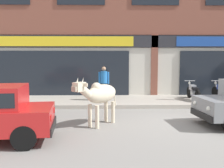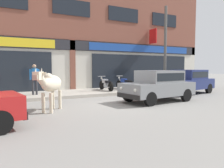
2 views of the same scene
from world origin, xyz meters
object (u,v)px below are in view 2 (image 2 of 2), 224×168
at_px(motorcycle_1, 125,83).
at_px(utility_pole, 165,48).
at_px(pedestrian, 34,76).
at_px(cow, 51,84).
at_px(car_1, 189,80).
at_px(car_0, 158,84).
at_px(motorcycle_0, 106,84).

bearing_deg(motorcycle_1, utility_pole, -26.26).
relative_size(motorcycle_1, pedestrian, 1.13).
xyz_separation_m(cow, pedestrian, (0.08, 3.97, 0.15)).
bearing_deg(utility_pole, motorcycle_1, 153.74).
bearing_deg(car_1, utility_pole, 109.21).
height_order(car_1, pedestrian, pedestrian).
bearing_deg(car_0, cow, 179.12).
height_order(car_1, motorcycle_0, car_1).
height_order(car_1, utility_pole, utility_pole).
bearing_deg(car_1, pedestrian, 163.86).
xyz_separation_m(cow, motorcycle_1, (5.81, 4.18, -0.45)).
relative_size(car_0, motorcycle_1, 2.06).
distance_m(car_0, car_1, 4.05).
bearing_deg(cow, car_0, -0.88).
xyz_separation_m(car_1, utility_pole, (-0.54, 1.54, 2.06)).
bearing_deg(motorcycle_1, car_1, -43.05).
bearing_deg(motorcycle_0, motorcycle_1, 0.53).
distance_m(cow, motorcycle_0, 6.07).
xyz_separation_m(motorcycle_0, utility_pole, (3.79, -1.15, 2.32)).
distance_m(cow, utility_pole, 8.91).
distance_m(cow, pedestrian, 3.97).
relative_size(car_0, pedestrian, 2.32).
xyz_separation_m(car_0, utility_pole, (3.20, 3.09, 2.06)).
distance_m(car_0, pedestrian, 6.36).
bearing_deg(motorcycle_0, cow, -136.47).
distance_m(car_0, utility_pole, 4.90).
bearing_deg(pedestrian, car_0, -39.62).
height_order(car_0, motorcycle_1, car_0).
bearing_deg(motorcycle_1, pedestrian, -177.92).
bearing_deg(pedestrian, motorcycle_1, 2.08).
height_order(motorcycle_1, utility_pole, utility_pole).
bearing_deg(cow, utility_pole, 20.25).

